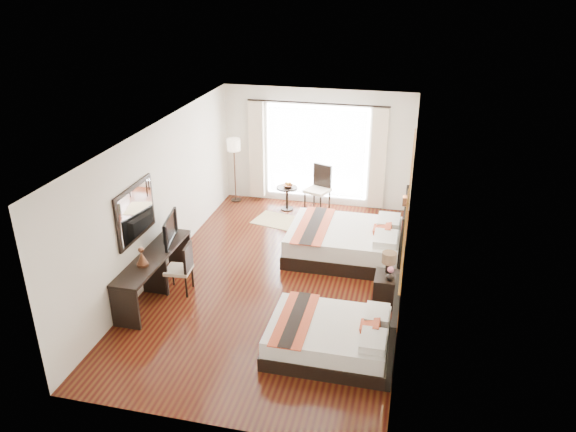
% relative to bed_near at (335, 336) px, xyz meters
% --- Properties ---
extents(floor, '(4.50, 7.50, 0.01)m').
position_rel_bed_near_xyz_m(floor, '(-1.36, 1.92, -0.28)').
color(floor, black).
rests_on(floor, ground).
extents(ceiling, '(4.50, 7.50, 0.02)m').
position_rel_bed_near_xyz_m(ceiling, '(-1.36, 1.92, 2.51)').
color(ceiling, white).
rests_on(ceiling, wall_headboard).
extents(wall_headboard, '(0.01, 7.50, 2.80)m').
position_rel_bed_near_xyz_m(wall_headboard, '(0.89, 1.92, 1.12)').
color(wall_headboard, silver).
rests_on(wall_headboard, floor).
extents(wall_desk, '(0.01, 7.50, 2.80)m').
position_rel_bed_near_xyz_m(wall_desk, '(-3.60, 1.92, 1.12)').
color(wall_desk, silver).
rests_on(wall_desk, floor).
extents(wall_window, '(4.50, 0.01, 2.80)m').
position_rel_bed_near_xyz_m(wall_window, '(-1.36, 5.66, 1.12)').
color(wall_window, silver).
rests_on(wall_window, floor).
extents(wall_entry, '(4.50, 0.01, 2.80)m').
position_rel_bed_near_xyz_m(wall_entry, '(-1.36, -1.83, 1.12)').
color(wall_entry, silver).
rests_on(wall_entry, floor).
extents(window_glass, '(2.40, 0.02, 2.20)m').
position_rel_bed_near_xyz_m(window_glass, '(-1.36, 5.65, 1.02)').
color(window_glass, white).
rests_on(window_glass, wall_window).
extents(sheer_curtain, '(2.30, 0.02, 2.10)m').
position_rel_bed_near_xyz_m(sheer_curtain, '(-1.36, 5.59, 1.02)').
color(sheer_curtain, white).
rests_on(sheer_curtain, wall_window).
extents(drape_left, '(0.35, 0.14, 2.35)m').
position_rel_bed_near_xyz_m(drape_left, '(-2.81, 5.55, 1.00)').
color(drape_left, beige).
rests_on(drape_left, floor).
extents(drape_right, '(0.35, 0.14, 2.35)m').
position_rel_bed_near_xyz_m(drape_right, '(0.09, 5.55, 1.00)').
color(drape_right, beige).
rests_on(drape_right, floor).
extents(art_panel_near, '(0.03, 0.50, 1.35)m').
position_rel_bed_near_xyz_m(art_panel_near, '(0.87, 0.00, 1.67)').
color(art_panel_near, maroon).
rests_on(art_panel_near, wall_headboard).
extents(art_panel_far, '(0.03, 0.50, 1.35)m').
position_rel_bed_near_xyz_m(art_panel_far, '(0.87, 3.09, 1.67)').
color(art_panel_far, maroon).
rests_on(art_panel_far, wall_headboard).
extents(wall_sconce, '(0.10, 0.14, 0.14)m').
position_rel_bed_near_xyz_m(wall_sconce, '(0.83, 1.56, 1.64)').
color(wall_sconce, '#4A291A').
rests_on(wall_sconce, wall_headboard).
extents(mirror_frame, '(0.04, 1.25, 0.95)m').
position_rel_bed_near_xyz_m(mirror_frame, '(-3.58, 0.92, 1.27)').
color(mirror_frame, black).
rests_on(mirror_frame, wall_desk).
extents(mirror_glass, '(0.01, 1.12, 0.82)m').
position_rel_bed_near_xyz_m(mirror_glass, '(-3.55, 0.92, 1.27)').
color(mirror_glass, white).
rests_on(mirror_glass, mirror_frame).
extents(bed_near, '(1.89, 1.47, 1.06)m').
position_rel_bed_near_xyz_m(bed_near, '(0.00, 0.00, 0.00)').
color(bed_near, black).
rests_on(bed_near, floor).
extents(bed_far, '(2.30, 1.79, 1.30)m').
position_rel_bed_near_xyz_m(bed_far, '(-0.20, 3.09, 0.06)').
color(bed_far, black).
rests_on(bed_far, floor).
extents(nightstand, '(0.44, 0.54, 0.52)m').
position_rel_bed_near_xyz_m(nightstand, '(0.66, 1.56, -0.02)').
color(nightstand, black).
rests_on(nightstand, floor).
extents(table_lamp, '(0.25, 0.25, 0.40)m').
position_rel_bed_near_xyz_m(table_lamp, '(0.65, 1.69, 0.49)').
color(table_lamp, black).
rests_on(table_lamp, nightstand).
extents(vase, '(0.16, 0.16, 0.14)m').
position_rel_bed_near_xyz_m(vase, '(0.69, 1.43, 0.29)').
color(vase, black).
rests_on(vase, nightstand).
extents(console_desk, '(0.50, 2.20, 0.76)m').
position_rel_bed_near_xyz_m(console_desk, '(-3.35, 0.92, 0.10)').
color(console_desk, black).
rests_on(console_desk, floor).
extents(television, '(0.29, 0.88, 0.51)m').
position_rel_bed_near_xyz_m(television, '(-3.33, 1.47, 0.73)').
color(television, black).
rests_on(television, console_desk).
extents(bronze_figurine, '(0.24, 0.24, 0.30)m').
position_rel_bed_near_xyz_m(bronze_figurine, '(-3.35, 0.56, 0.63)').
color(bronze_figurine, '#4A291A').
rests_on(bronze_figurine, console_desk).
extents(desk_chair, '(0.47, 0.47, 0.93)m').
position_rel_bed_near_xyz_m(desk_chair, '(-2.94, 1.08, 0.01)').
color(desk_chair, beige).
rests_on(desk_chair, floor).
extents(floor_lamp, '(0.32, 0.32, 1.58)m').
position_rel_bed_near_xyz_m(floor_lamp, '(-3.31, 5.33, 1.06)').
color(floor_lamp, black).
rests_on(floor_lamp, floor).
extents(side_table, '(0.49, 0.49, 0.57)m').
position_rel_bed_near_xyz_m(side_table, '(-1.95, 5.11, 0.01)').
color(side_table, black).
rests_on(side_table, floor).
extents(fruit_bowl, '(0.28, 0.28, 0.06)m').
position_rel_bed_near_xyz_m(fruit_bowl, '(-1.93, 5.10, 0.32)').
color(fruit_bowl, '#4C391B').
rests_on(fruit_bowl, side_table).
extents(window_chair, '(0.64, 0.64, 1.08)m').
position_rel_bed_near_xyz_m(window_chair, '(-1.24, 5.24, 0.05)').
color(window_chair, beige).
rests_on(window_chair, floor).
extents(jute_rug, '(1.30, 1.02, 0.01)m').
position_rel_bed_near_xyz_m(jute_rug, '(-1.95, 4.40, -0.27)').
color(jute_rug, tan).
rests_on(jute_rug, floor).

